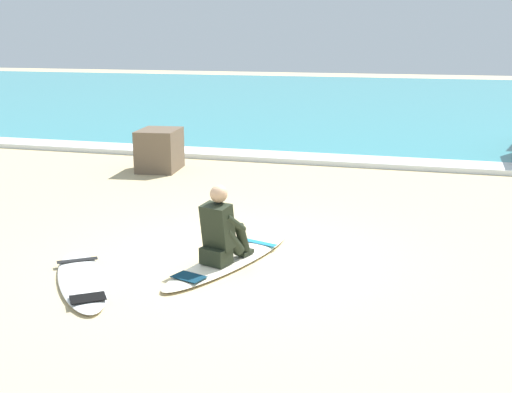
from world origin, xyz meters
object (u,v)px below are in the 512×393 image
object	(u,v)px
surfboard_spare_near	(82,279)
surfboard_main	(229,260)
shoreline_rock	(160,150)
surfer_seated	(222,232)

from	to	relation	value
surfboard_spare_near	surfboard_main	bearing A→B (deg)	37.12
surfboard_main	shoreline_rock	xyz separation A→B (m)	(-3.13, 4.89, 0.39)
surfboard_main	surfboard_spare_near	distance (m)	1.76
surfboard_main	surfer_seated	world-z (taller)	surfer_seated
shoreline_rock	surfboard_main	bearing A→B (deg)	-57.42
surfboard_main	surfer_seated	size ratio (longest dim) A/B	2.63
surfboard_main	shoreline_rock	bearing A→B (deg)	122.58
surfboard_spare_near	shoreline_rock	world-z (taller)	shoreline_rock
surfer_seated	surfboard_spare_near	bearing A→B (deg)	-145.77
surfboard_main	surfboard_spare_near	bearing A→B (deg)	-142.88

